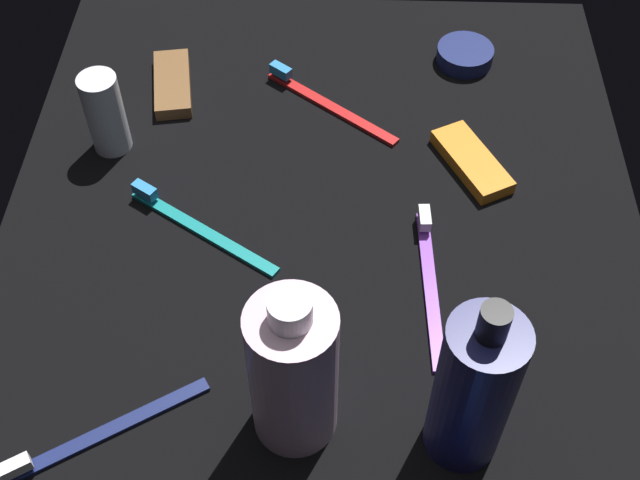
{
  "coord_description": "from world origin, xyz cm",
  "views": [
    {
      "loc": [
        -48.53,
        -1.64,
        63.71
      ],
      "look_at": [
        0.0,
        0.0,
        3.0
      ],
      "focal_mm": 46.64,
      "sensor_mm": 36.0,
      "label": 1
    }
  ],
  "objects": [
    {
      "name": "ground_plane",
      "position": [
        0.0,
        0.0,
        -0.6
      ],
      "size": [
        84.0,
        64.0,
        1.2
      ],
      "primitive_type": "cube",
      "color": "black"
    },
    {
      "name": "lotion_bottle",
      "position": [
        -18.17,
        -12.13,
        8.21
      ],
      "size": [
        6.08,
        6.08,
        18.81
      ],
      "color": "navy",
      "rests_on": "ground_plane"
    },
    {
      "name": "bodywash_bottle",
      "position": [
        -16.91,
        1.49,
        7.86
      ],
      "size": [
        6.94,
        6.94,
        17.4
      ],
      "color": "silver",
      "rests_on": "ground_plane"
    },
    {
      "name": "deodorant_stick",
      "position": [
        14.8,
        22.85,
        4.62
      ],
      "size": [
        4.04,
        4.04,
        9.25
      ],
      "primitive_type": "cylinder",
      "color": "silver",
      "rests_on": "ground_plane"
    },
    {
      "name": "toothbrush_teal",
      "position": [
        3.52,
        12.58,
        0.61
      ],
      "size": [
        10.8,
        15.75,
        2.1
      ],
      "color": "teal",
      "rests_on": "ground_plane"
    },
    {
      "name": "toothbrush_red",
      "position": [
        22.06,
        0.32,
        0.61
      ],
      "size": [
        11.93,
        15.0,
        2.1
      ],
      "color": "red",
      "rests_on": "ground_plane"
    },
    {
      "name": "toothbrush_navy",
      "position": [
        -19.21,
        17.89,
        0.61
      ],
      "size": [
        10.38,
        16.0,
        2.1
      ],
      "color": "navy",
      "rests_on": "ground_plane"
    },
    {
      "name": "toothbrush_purple",
      "position": [
        -2.05,
        -10.4,
        0.61
      ],
      "size": [
        18.03,
        1.96,
        2.1
      ],
      "color": "purple",
      "rests_on": "ground_plane"
    },
    {
      "name": "snack_bar_orange",
      "position": [
        12.9,
        -15.53,
        0.75
      ],
      "size": [
        11.07,
        8.35,
        1.5
      ],
      "primitive_type": "cube",
      "rotation": [
        0.0,
        0.0,
        0.48
      ],
      "color": "orange",
      "rests_on": "ground_plane"
    },
    {
      "name": "snack_bar_brown",
      "position": [
        24.1,
        17.7,
        0.75
      ],
      "size": [
        10.92,
        5.67,
        1.5
      ],
      "primitive_type": "cube",
      "rotation": [
        0.0,
        0.0,
        0.17
      ],
      "color": "brown",
      "rests_on": "ground_plane"
    },
    {
      "name": "cream_tin_left",
      "position": [
        30.16,
        -16.07,
        0.96
      ],
      "size": [
        6.62,
        6.62,
        1.93
      ],
      "primitive_type": "cylinder",
      "color": "navy",
      "rests_on": "ground_plane"
    }
  ]
}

